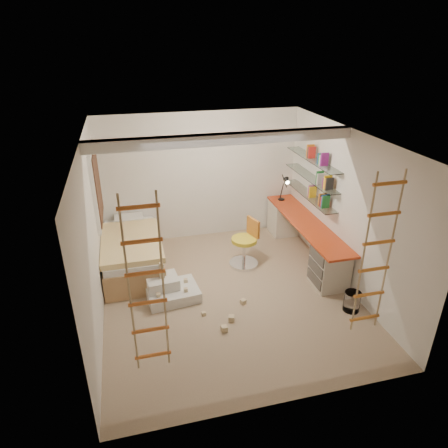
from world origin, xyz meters
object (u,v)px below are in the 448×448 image
object	(u,v)px
desk	(304,238)
swivel_chair	(245,249)
play_platform	(170,290)
bed	(132,252)

from	to	relation	value
desk	swivel_chair	world-z (taller)	swivel_chair
desk	swivel_chair	bearing A→B (deg)	-178.84
desk	play_platform	world-z (taller)	desk
swivel_chair	play_platform	xyz separation A→B (m)	(-1.49, -0.68, -0.19)
swivel_chair	play_platform	world-z (taller)	swivel_chair
desk	swivel_chair	distance (m)	1.18
swivel_chair	bed	bearing A→B (deg)	169.13
play_platform	swivel_chair	bearing A→B (deg)	24.72
bed	swivel_chair	xyz separation A→B (m)	(2.02, -0.39, 0.00)
desk	play_platform	distance (m)	2.77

